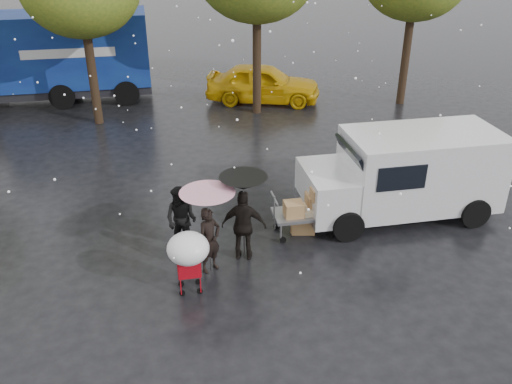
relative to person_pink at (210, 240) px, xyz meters
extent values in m
plane|color=black|center=(0.54, 0.07, -0.76)|extent=(90.00, 90.00, 0.00)
imported|color=black|center=(0.00, 0.00, 0.00)|extent=(0.66, 0.60, 1.52)
imported|color=black|center=(-0.53, 0.92, 0.04)|extent=(0.98, 0.92, 1.60)
imported|color=black|center=(0.80, 0.31, 0.09)|extent=(1.07, 0.68, 1.69)
cylinder|color=#4C4C4C|center=(0.00, 0.00, 0.12)|extent=(0.02, 0.02, 1.77)
cone|color=#C35076|center=(0.00, 0.00, 1.01)|extent=(1.16, 1.16, 0.30)
sphere|color=#4C4C4C|center=(0.00, 0.00, 1.04)|extent=(0.06, 0.06, 0.06)
cylinder|color=#4C4C4C|center=(0.80, 0.31, 0.19)|extent=(0.02, 0.02, 1.90)
cone|color=black|center=(0.80, 0.31, 1.14)|extent=(1.04, 1.04, 0.30)
sphere|color=#4C4C4C|center=(0.80, 0.31, 1.17)|extent=(0.06, 0.06, 0.06)
cube|color=slate|center=(2.41, 1.06, -0.21)|extent=(1.50, 0.80, 0.08)
cylinder|color=slate|center=(1.66, 1.06, 0.04)|extent=(0.04, 0.04, 0.60)
cube|color=#9A7443|center=(2.76, 1.16, 0.03)|extent=(0.55, 0.45, 0.40)
cube|color=#9A7443|center=(2.11, 0.96, 0.01)|extent=(0.45, 0.40, 0.35)
cube|color=#9A7443|center=(2.71, 0.91, 0.37)|extent=(0.40, 0.35, 0.28)
cube|color=tan|center=(2.46, 1.06, -0.11)|extent=(0.90, 0.55, 0.12)
cylinder|color=black|center=(1.81, 0.74, -0.68)|extent=(0.16, 0.05, 0.16)
cylinder|color=black|center=(1.81, 1.38, -0.68)|extent=(0.16, 0.05, 0.16)
cylinder|color=black|center=(3.01, 0.74, -0.68)|extent=(0.16, 0.05, 0.16)
cylinder|color=black|center=(3.01, 1.38, -0.68)|extent=(0.16, 0.05, 0.16)
cube|color=red|center=(-0.50, -0.64, -0.11)|extent=(0.47, 0.41, 0.45)
cylinder|color=red|center=(-0.50, -0.83, 0.26)|extent=(0.42, 0.02, 0.02)
cylinder|color=#4C4C4C|center=(-0.50, -0.83, 0.19)|extent=(0.02, 0.02, 0.60)
ellipsoid|color=white|center=(-0.50, -0.83, 0.39)|extent=(0.84, 0.84, 0.63)
cylinder|color=black|center=(-0.68, -0.80, -0.70)|extent=(0.12, 0.04, 0.12)
cylinder|color=black|center=(-0.68, -0.48, -0.70)|extent=(0.12, 0.04, 0.12)
cylinder|color=black|center=(-0.32, -0.80, -0.70)|extent=(0.12, 0.04, 0.12)
cylinder|color=black|center=(-0.32, -0.48, -0.70)|extent=(0.12, 0.04, 0.12)
cube|color=silver|center=(5.55, 1.54, 0.49)|extent=(3.80, 2.00, 1.90)
cube|color=silver|center=(3.15, 1.54, 0.09)|extent=(1.20, 1.95, 1.10)
cube|color=black|center=(3.70, 1.54, 0.94)|extent=(0.37, 1.70, 0.67)
cube|color=slate|center=(2.60, 1.54, -0.31)|extent=(0.12, 1.90, 0.25)
cylinder|color=black|center=(3.35, 0.59, -0.38)|extent=(0.76, 0.28, 0.76)
cylinder|color=black|center=(3.35, 2.49, -0.38)|extent=(0.76, 0.28, 0.76)
cylinder|color=black|center=(6.65, 0.59, -0.38)|extent=(0.76, 0.28, 0.76)
cylinder|color=black|center=(6.65, 2.49, -0.38)|extent=(0.76, 0.28, 0.76)
cube|color=navy|center=(-3.93, 13.16, 1.34)|extent=(6.00, 2.50, 2.80)
cube|color=black|center=(-4.93, 13.16, -0.21)|extent=(8.00, 2.30, 0.35)
cube|color=silver|center=(-3.93, 11.90, 1.44)|extent=(3.50, 0.03, 0.35)
cylinder|color=black|center=(-1.93, 12.01, -0.26)|extent=(1.00, 0.30, 1.00)
cylinder|color=black|center=(-1.93, 14.31, -0.26)|extent=(1.00, 0.30, 1.00)
cube|color=#9A7443|center=(2.42, 1.17, -0.51)|extent=(0.64, 0.55, 0.51)
cube|color=#9A7443|center=(2.34, 1.16, -0.60)|extent=(0.50, 0.46, 0.32)
imported|color=#D5A00B|center=(3.55, 11.33, 0.02)|extent=(4.93, 3.16, 1.56)
cylinder|color=black|center=(-2.96, 10.07, 1.48)|extent=(0.32, 0.32, 4.48)
cylinder|color=black|center=(3.04, 10.07, 1.69)|extent=(0.32, 0.32, 4.90)
cylinder|color=black|center=(9.04, 10.07, 1.55)|extent=(0.32, 0.32, 4.62)
camera|label=1|loc=(-0.92, -9.80, 6.26)|focal=38.00mm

